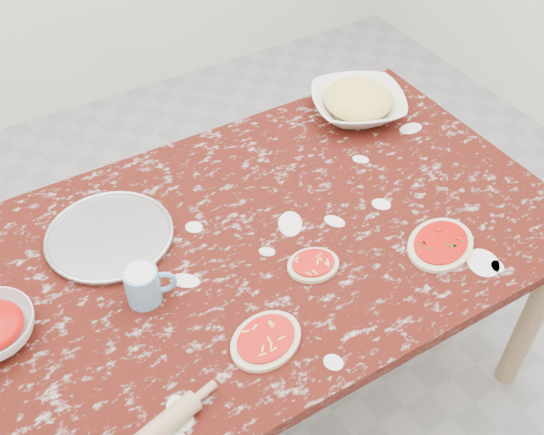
% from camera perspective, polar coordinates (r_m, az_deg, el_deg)
% --- Properties ---
extents(ground, '(4.00, 4.00, 0.00)m').
position_cam_1_polar(ground, '(2.34, 0.00, -14.16)').
color(ground, gray).
extents(worktable, '(1.60, 1.00, 0.75)m').
position_cam_1_polar(worktable, '(1.80, 0.00, -3.02)').
color(worktable, '#370D08').
rests_on(worktable, ground).
extents(pizza_tray, '(0.40, 0.40, 0.01)m').
position_cam_1_polar(pizza_tray, '(1.77, -14.37, -1.69)').
color(pizza_tray, '#B2B2B7').
rests_on(pizza_tray, worktable).
extents(cheese_bowl, '(0.40, 0.40, 0.07)m').
position_cam_1_polar(cheese_bowl, '(2.16, 7.70, 10.02)').
color(cheese_bowl, white).
rests_on(cheese_bowl, worktable).
extents(flour_mug, '(0.13, 0.09, 0.10)m').
position_cam_1_polar(flour_mug, '(1.58, -11.42, -5.96)').
color(flour_mug, '#699CCF').
rests_on(flour_mug, worktable).
extents(pizza_left, '(0.22, 0.19, 0.02)m').
position_cam_1_polar(pizza_left, '(1.50, -0.55, -10.96)').
color(pizza_left, beige).
rests_on(pizza_left, worktable).
extents(pizza_mid, '(0.15, 0.13, 0.02)m').
position_cam_1_polar(pizza_mid, '(1.65, 3.72, -4.25)').
color(pizza_mid, beige).
rests_on(pizza_mid, worktable).
extents(pizza_right, '(0.26, 0.23, 0.02)m').
position_cam_1_polar(pizza_right, '(1.75, 14.89, -2.34)').
color(pizza_right, beige).
rests_on(pizza_right, worktable).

